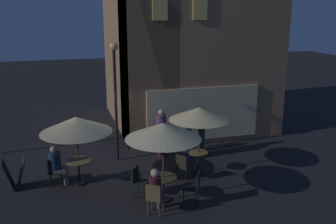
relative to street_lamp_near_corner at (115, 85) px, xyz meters
name	(u,v)px	position (x,y,z in m)	size (l,w,h in m)	color
ground_plane	(102,168)	(-0.65, -0.59, -2.73)	(60.00, 60.00, 0.00)	black
cafe_building	(167,49)	(2.71, 3.01, 0.87)	(6.57, 7.03, 7.21)	#A47653
street_lamp_near_corner	(115,85)	(0.00, 0.00, 0.00)	(0.28, 0.28, 4.17)	black
menu_sandwich_board	(15,173)	(-3.30, -1.40, -2.24)	(0.71, 0.61, 0.94)	black
cafe_table_0	(198,159)	(2.37, -1.87, -2.23)	(0.63, 0.63, 0.73)	black
cafe_table_1	(79,166)	(-1.44, -1.62, -2.15)	(0.77, 0.77, 0.78)	black
cafe_table_2	(163,183)	(0.77, -3.38, -2.19)	(0.75, 0.75, 0.73)	black
patio_umbrella_0	(199,114)	(2.37, -1.87, -0.70)	(1.94, 1.94, 2.24)	black
patio_umbrella_1	(76,125)	(-1.44, -1.62, -0.81)	(2.15, 2.15, 2.16)	black
patio_umbrella_2	(163,131)	(0.77, -3.38, -0.66)	(2.08, 2.08, 2.31)	black
cafe_chair_0	(183,165)	(1.72, -2.29, -2.20)	(0.59, 0.59, 0.88)	black
cafe_chair_1	(52,169)	(-2.23, -1.54, -2.18)	(0.44, 0.44, 0.92)	black
cafe_chair_2	(194,185)	(1.54, -3.80, -2.15)	(0.58, 0.58, 0.95)	black
cafe_chair_3	(138,179)	(0.15, -2.91, -2.19)	(0.56, 0.56, 0.89)	black
cafe_chair_4	(154,196)	(0.34, -4.06, -2.19)	(0.55, 0.55, 0.90)	brown
patron_seated_0	(56,163)	(-2.09, -1.56, -2.00)	(0.55, 0.40, 1.29)	#7B6262
patron_seated_1	(156,188)	(0.41, -3.94, -2.01)	(0.47, 0.52, 1.27)	#613969
patron_standing_2	(161,133)	(1.60, -0.11, -1.83)	(0.36, 0.36, 1.77)	#4B1927
patron_standing_3	(186,137)	(2.37, -0.63, -1.89)	(0.38, 0.38, 1.68)	#54395E
patron_standing_4	(201,131)	(3.07, -0.32, -1.81)	(0.30, 0.30, 1.80)	#2C4139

